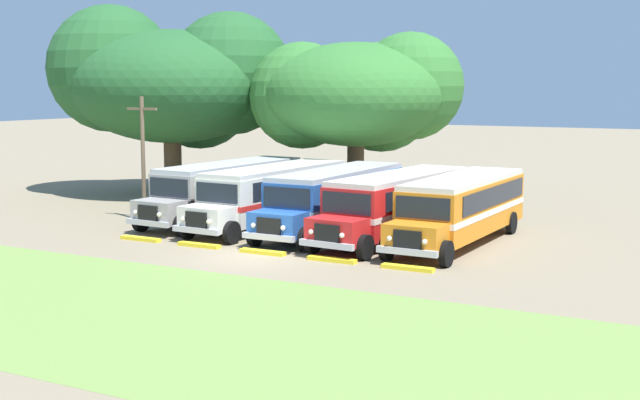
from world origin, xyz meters
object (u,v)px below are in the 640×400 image
at_px(secondary_tree, 173,82).
at_px(utility_pole, 143,154).
at_px(parked_bus_slot_1, 273,193).
at_px(broad_shade_tree, 361,94).
at_px(parked_bus_slot_2, 335,197).
at_px(parked_bus_slot_0, 227,188).
at_px(parked_bus_slot_4, 461,206).
at_px(parked_bus_slot_3, 398,203).

height_order(secondary_tree, utility_pole, secondary_tree).
distance_m(parked_bus_slot_1, broad_shade_tree, 10.69).
xyz_separation_m(parked_bus_slot_2, broad_shade_tree, (-3.30, 9.57, 4.58)).
distance_m(parked_bus_slot_2, secondary_tree, 17.69).
height_order(broad_shade_tree, secondary_tree, secondary_tree).
bearing_deg(broad_shade_tree, parked_bus_slot_0, -108.14).
relative_size(parked_bus_slot_4, utility_pole, 1.77).
distance_m(parked_bus_slot_2, parked_bus_slot_3, 3.29).
relative_size(parked_bus_slot_4, secondary_tree, 0.74).
bearing_deg(parked_bus_slot_3, parked_bus_slot_0, -90.25).
xyz_separation_m(parked_bus_slot_4, broad_shade_tree, (-9.42, 9.70, 4.58)).
bearing_deg(utility_pole, broad_shade_tree, 61.03).
relative_size(parked_bus_slot_0, utility_pole, 1.78).
distance_m(parked_bus_slot_2, parked_bus_slot_4, 6.11).
height_order(parked_bus_slot_2, parked_bus_slot_4, same).
bearing_deg(utility_pole, parked_bus_slot_1, 15.64).
distance_m(parked_bus_slot_3, secondary_tree, 20.68).
height_order(parked_bus_slot_1, parked_bus_slot_2, same).
distance_m(secondary_tree, utility_pole, 11.47).
bearing_deg(parked_bus_slot_1, parked_bus_slot_4, 92.33).
bearing_deg(parked_bus_slot_1, parked_bus_slot_3, 90.35).
bearing_deg(parked_bus_slot_2, parked_bus_slot_1, -88.43).
bearing_deg(parked_bus_slot_1, parked_bus_slot_0, -97.62).
bearing_deg(parked_bus_slot_4, secondary_tree, -109.31).
distance_m(parked_bus_slot_0, parked_bus_slot_3, 9.59).
bearing_deg(parked_bus_slot_0, parked_bus_slot_2, 88.75).
bearing_deg(utility_pole, parked_bus_slot_2, 10.96).
bearing_deg(parked_bus_slot_4, utility_pole, -83.06).
distance_m(parked_bus_slot_4, utility_pole, 15.93).
bearing_deg(utility_pole, parked_bus_slot_0, 34.84).
xyz_separation_m(broad_shade_tree, utility_pole, (-6.33, -11.43, -2.87)).
xyz_separation_m(parked_bus_slot_2, parked_bus_slot_3, (3.27, -0.35, 0.00)).
height_order(parked_bus_slot_1, parked_bus_slot_3, same).
distance_m(parked_bus_slot_1, secondary_tree, 15.04).
xyz_separation_m(parked_bus_slot_0, parked_bus_slot_3, (9.56, -0.81, 0.00)).
xyz_separation_m(parked_bus_slot_2, parked_bus_slot_4, (6.11, -0.14, 0.00)).
xyz_separation_m(secondary_tree, utility_pole, (5.45, -9.44, -3.57)).
height_order(parked_bus_slot_1, secondary_tree, secondary_tree).
bearing_deg(parked_bus_slot_4, parked_bus_slot_3, -85.10).
bearing_deg(parked_bus_slot_1, broad_shade_tree, -177.14).
height_order(parked_bus_slot_0, parked_bus_slot_3, same).
distance_m(parked_bus_slot_0, parked_bus_slot_2, 6.30).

